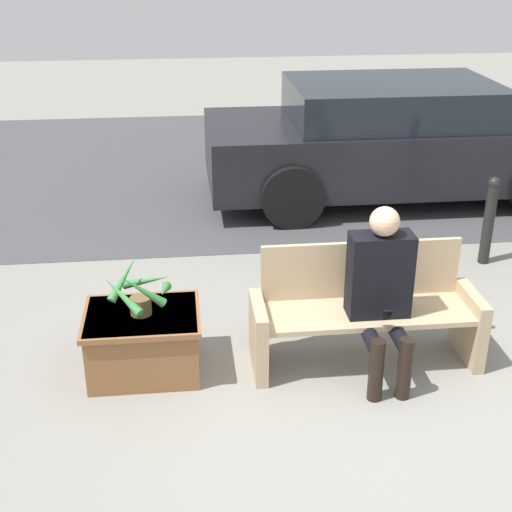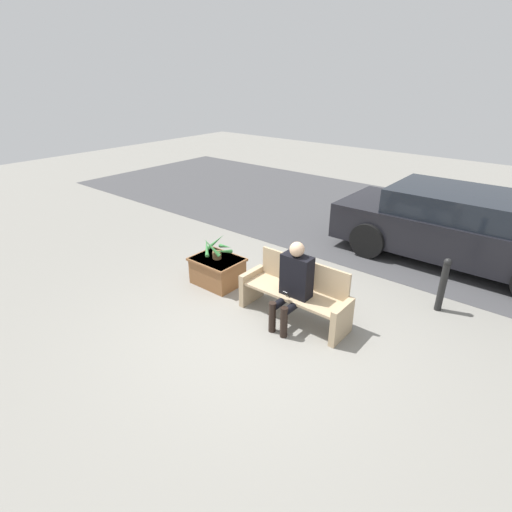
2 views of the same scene
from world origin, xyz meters
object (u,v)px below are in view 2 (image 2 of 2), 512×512
(bench, at_px, (296,293))
(bollard_post, at_px, (443,284))
(person_seated, at_px, (293,281))
(potted_plant, at_px, (217,249))
(parked_car, at_px, (459,227))
(planter_box, at_px, (218,270))

(bench, distance_m, bollard_post, 2.25)
(person_seated, bearing_deg, bollard_post, 48.19)
(bench, xyz_separation_m, potted_plant, (-1.63, 0.01, 0.24))
(bench, bearing_deg, person_seated, -70.46)
(potted_plant, bearing_deg, bench, -0.50)
(potted_plant, bearing_deg, bollard_post, 25.51)
(potted_plant, relative_size, bollard_post, 0.59)
(bench, xyz_separation_m, parked_car, (1.27, 3.58, 0.29))
(person_seated, height_order, planter_box, person_seated)
(person_seated, height_order, parked_car, parked_car)
(bench, height_order, person_seated, person_seated)
(potted_plant, bearing_deg, parked_car, 50.81)
(bollard_post, bearing_deg, parked_car, 99.68)
(parked_car, distance_m, bollard_post, 2.06)
(parked_car, bearing_deg, bench, -109.58)
(person_seated, height_order, potted_plant, person_seated)
(potted_plant, height_order, bollard_post, bollard_post)
(bollard_post, bearing_deg, bench, -135.93)
(person_seated, bearing_deg, bench, 109.54)
(planter_box, height_order, bollard_post, bollard_post)
(potted_plant, xyz_separation_m, bollard_post, (3.25, 1.55, -0.19))
(potted_plant, bearing_deg, planter_box, 163.33)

